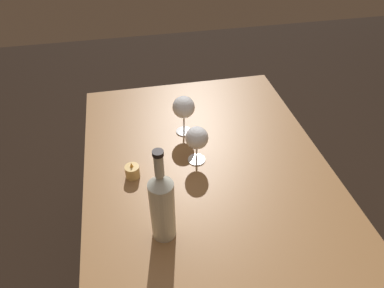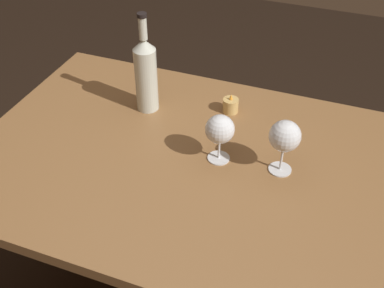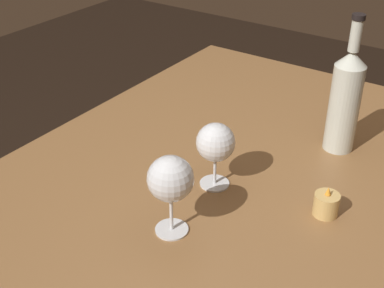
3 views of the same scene
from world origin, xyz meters
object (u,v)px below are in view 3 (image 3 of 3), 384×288
at_px(wine_glass_left, 170,180).
at_px(wine_bottle, 345,99).
at_px(wine_glass_right, 216,144).
at_px(votive_candle, 326,205).

distance_m(wine_glass_left, wine_bottle, 0.51).
bearing_deg(wine_glass_right, wine_glass_left, 4.66).
xyz_separation_m(wine_glass_left, votive_candle, (-0.22, 0.23, -0.10)).
distance_m(wine_glass_right, votive_candle, 0.26).
relative_size(wine_glass_left, wine_bottle, 0.50).
xyz_separation_m(wine_glass_right, wine_bottle, (-0.31, 0.17, 0.03)).
bearing_deg(votive_candle, wine_glass_right, -80.78).
height_order(wine_glass_left, votive_candle, wine_glass_left).
bearing_deg(votive_candle, wine_bottle, -163.97).
bearing_deg(wine_glass_left, wine_glass_right, -175.34).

